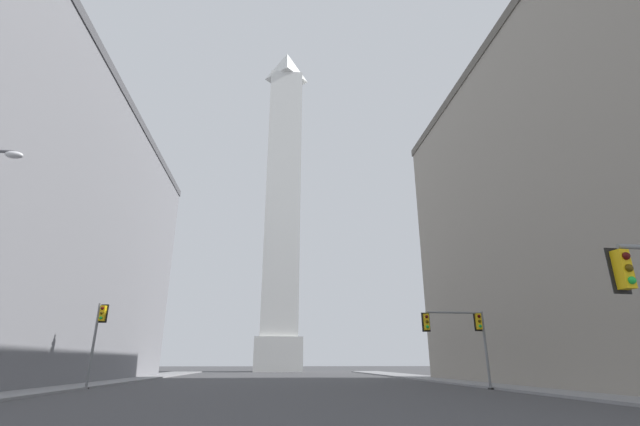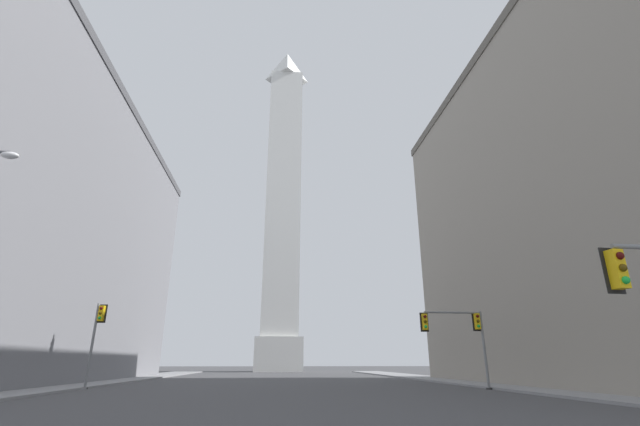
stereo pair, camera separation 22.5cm
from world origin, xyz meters
name	(u,v)px [view 1 (the left image)]	position (x,y,z in m)	size (l,w,h in m)	color
sidewalk_left	(48,388)	(-16.26, 31.09, 0.07)	(5.00, 103.64, 0.15)	gray
sidewalk_right	(505,386)	(16.26, 31.09, 0.07)	(5.00, 103.64, 0.15)	gray
obelisk	(283,199)	(0.00, 86.36, 35.84)	(9.18, 9.18, 74.78)	silver
traffic_light_mid_left	(98,331)	(-13.79, 31.38, 3.83)	(0.79, 0.52, 5.82)	slate
traffic_light_mid_right	(463,329)	(12.07, 28.00, 3.95)	(4.62, 0.52, 5.20)	slate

